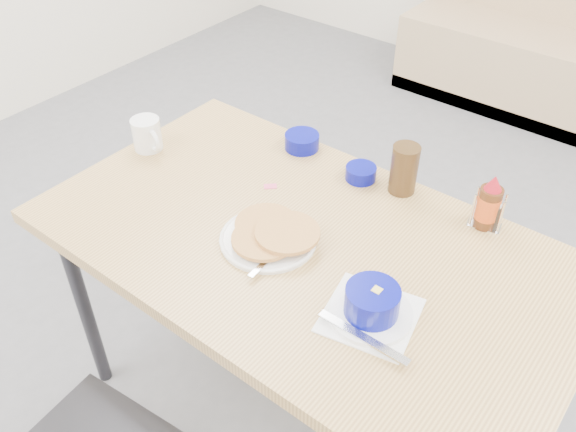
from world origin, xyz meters
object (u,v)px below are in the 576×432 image
Objects in this scene: dining_table at (304,257)px; condiment_caddy at (487,215)px; creamer_bowl at (302,141)px; pancake_plate at (271,235)px; coffee_mug at (147,134)px; amber_tumbler at (404,169)px; syrup_bottle at (488,205)px; grits_setting at (371,306)px; butter_bowl at (361,173)px.

condiment_caddy is at bearing 45.04° from dining_table.
dining_table is 0.44m from creamer_bowl.
dining_table is 5.30× the size of pancake_plate.
coffee_mug is at bearing 170.05° from pancake_plate.
amber_tumbler is at bearing 75.41° from dining_table.
syrup_bottle reaches higher than pancake_plate.
creamer_bowl is (-0.54, 0.46, -0.01)m from grits_setting.
creamer_bowl reaches higher than butter_bowl.
butter_bowl is at bearing -176.18° from syrup_bottle.
grits_setting is (0.27, -0.12, 0.10)m from dining_table.
dining_table is 0.38m from amber_tumbler.
syrup_bottle is (0.37, 0.02, 0.05)m from butter_bowl.
condiment_caddy is at bearing 0.00° from creamer_bowl.
coffee_mug is 1.02m from syrup_bottle.
creamer_bowl is (0.37, 0.30, -0.03)m from coffee_mug.
butter_bowl is 0.37m from condiment_caddy.
coffee_mug is at bearing 170.02° from grits_setting.
coffee_mug is 1.02m from condiment_caddy.
grits_setting reaches higher than butter_bowl.
pancake_plate is 2.48× the size of creamer_bowl.
condiment_caddy reaches higher than dining_table.
pancake_plate is at bearing 169.96° from grits_setting.
amber_tumbler is 0.25m from condiment_caddy.
butter_bowl is (0.60, 0.27, -0.03)m from coffee_mug.
syrup_bottle is at bearing 3.82° from butter_bowl.
amber_tumbler is at bearing 11.51° from butter_bowl.
condiment_caddy is at bearing 16.85° from coffee_mug.
amber_tumbler is (0.15, 0.40, 0.05)m from pancake_plate.
dining_table is 9.69× the size of amber_tumbler.
creamer_bowl is at bearing 38.55° from coffee_mug.
dining_table is 13.14× the size of creamer_bowl.
amber_tumbler is at bearing 180.00° from syrup_bottle.
syrup_bottle reaches higher than dining_table.
dining_table is 0.65m from coffee_mug.
grits_setting is at bearing -110.99° from condiment_caddy.
syrup_bottle reaches higher than butter_bowl.
grits_setting is 1.62× the size of syrup_bottle.
creamer_bowl is at bearing 173.95° from butter_bowl.
coffee_mug is 0.66m from butter_bowl.
butter_bowl is (0.23, -0.02, -0.00)m from creamer_bowl.
pancake_plate is 0.34m from grits_setting.
dining_table is at bearing -4.01° from coffee_mug.
dining_table is at bearing -147.49° from condiment_caddy.
creamer_bowl is 1.04× the size of condiment_caddy.
dining_table is 0.50m from syrup_bottle.
coffee_mug is 0.81× the size of syrup_bottle.
amber_tumbler reaches higher than butter_bowl.
grits_setting is 2.41× the size of creamer_bowl.
coffee_mug is at bearing -141.45° from creamer_bowl.
pancake_plate is 0.57m from condiment_caddy.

